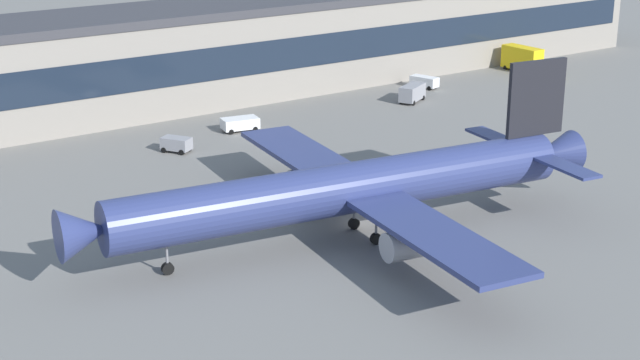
{
  "coord_description": "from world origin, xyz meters",
  "views": [
    {
      "loc": [
        -55.02,
        -72.88,
        35.63
      ],
      "look_at": [
        -4.06,
        1.22,
        5.0
      ],
      "focal_mm": 54.72,
      "sensor_mm": 36.0,
      "label": 1
    }
  ],
  "objects_px": {
    "catering_truck": "(523,58)",
    "baggage_tug": "(177,144)",
    "crew_van": "(412,92)",
    "airliner": "(353,188)",
    "follow_me_car": "(424,81)",
    "pushback_tractor": "(239,123)"
  },
  "relations": [
    {
      "from": "baggage_tug",
      "to": "crew_van",
      "type": "bearing_deg",
      "value": 4.24
    },
    {
      "from": "baggage_tug",
      "to": "pushback_tractor",
      "type": "bearing_deg",
      "value": 19.36
    },
    {
      "from": "follow_me_car",
      "to": "pushback_tractor",
      "type": "height_order",
      "value": "follow_me_car"
    },
    {
      "from": "catering_truck",
      "to": "baggage_tug",
      "type": "bearing_deg",
      "value": -172.82
    },
    {
      "from": "airliner",
      "to": "crew_van",
      "type": "relative_size",
      "value": 9.66
    },
    {
      "from": "airliner",
      "to": "baggage_tug",
      "type": "xyz_separation_m",
      "value": [
        -1.08,
        35.16,
        -4.13
      ]
    },
    {
      "from": "follow_me_car",
      "to": "crew_van",
      "type": "xyz_separation_m",
      "value": [
        -7.26,
        -5.84,
        0.37
      ]
    },
    {
      "from": "follow_me_car",
      "to": "crew_van",
      "type": "bearing_deg",
      "value": -141.16
    },
    {
      "from": "follow_me_car",
      "to": "baggage_tug",
      "type": "bearing_deg",
      "value": -169.45
    },
    {
      "from": "baggage_tug",
      "to": "catering_truck",
      "type": "height_order",
      "value": "catering_truck"
    },
    {
      "from": "baggage_tug",
      "to": "catering_truck",
      "type": "xyz_separation_m",
      "value": [
        68.87,
        8.68,
        1.21
      ]
    },
    {
      "from": "airliner",
      "to": "catering_truck",
      "type": "height_order",
      "value": "airliner"
    },
    {
      "from": "baggage_tug",
      "to": "crew_van",
      "type": "xyz_separation_m",
      "value": [
        40.08,
        2.97,
        0.37
      ]
    },
    {
      "from": "airliner",
      "to": "catering_truck",
      "type": "xyz_separation_m",
      "value": [
        67.79,
        43.83,
        -2.93
      ]
    },
    {
      "from": "airliner",
      "to": "pushback_tractor",
      "type": "distance_m",
      "value": 40.58
    },
    {
      "from": "baggage_tug",
      "to": "follow_me_car",
      "type": "relative_size",
      "value": 0.86
    },
    {
      "from": "crew_van",
      "to": "catering_truck",
      "type": "distance_m",
      "value": 29.36
    },
    {
      "from": "baggage_tug",
      "to": "crew_van",
      "type": "height_order",
      "value": "crew_van"
    },
    {
      "from": "catering_truck",
      "to": "airliner",
      "type": "bearing_deg",
      "value": -147.12
    },
    {
      "from": "catering_truck",
      "to": "pushback_tractor",
      "type": "distance_m",
      "value": 57.92
    },
    {
      "from": "crew_van",
      "to": "follow_me_car",
      "type": "bearing_deg",
      "value": 38.84
    },
    {
      "from": "airliner",
      "to": "follow_me_car",
      "type": "relative_size",
      "value": 11.45
    }
  ]
}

